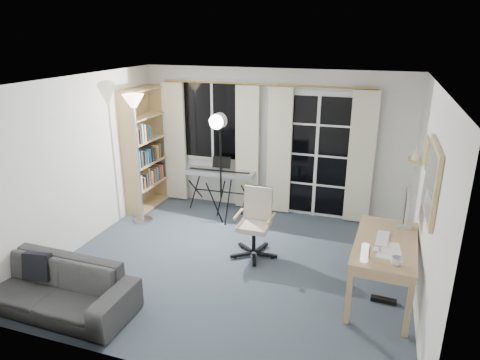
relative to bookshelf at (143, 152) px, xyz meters
name	(u,v)px	position (x,y,z in m)	size (l,w,h in m)	color
floor	(233,264)	(2.13, -1.41, -1.00)	(4.50, 4.00, 0.02)	#353F4D
window	(213,121)	(1.08, 0.57, 0.51)	(1.20, 0.08, 1.40)	white
french_door	(317,156)	(2.88, 0.57, 0.04)	(1.32, 0.09, 2.11)	white
curtains	(262,149)	(1.99, 0.47, 0.11)	(3.60, 0.07, 2.13)	gold
bookshelf	(143,152)	(0.00, 0.00, 0.00)	(0.36, 0.98, 2.08)	tan
torchiere_lamp	(135,121)	(0.27, -0.58, 0.67)	(0.42, 0.42, 2.06)	#B2B2B7
keyboard_piano	(220,173)	(1.30, 0.29, -0.33)	(1.20, 0.61, 0.86)	black
studio_light	(219,134)	(1.49, -0.23, 0.48)	(0.34, 0.37, 1.83)	black
office_chair	(256,216)	(2.32, -1.00, -0.43)	(0.63, 0.66, 0.95)	black
desk	(385,249)	(4.01, -1.56, -0.36)	(0.73, 1.37, 0.71)	#A27753
monitor	(407,207)	(4.20, -1.11, 0.00)	(0.18, 0.52, 0.45)	silver
desk_clutter	(378,262)	(3.94, -1.78, -0.43)	(0.44, 0.81, 0.91)	white
mug	(397,260)	(4.11, -2.06, -0.22)	(0.12, 0.09, 0.12)	silver
wall_mirror	(431,180)	(4.35, -1.76, 0.56)	(0.04, 0.94, 0.74)	tan
framed_print	(426,152)	(4.36, -0.86, 0.61)	(0.03, 0.42, 0.32)	tan
wall_shelf	(416,156)	(4.29, -0.36, 0.42)	(0.16, 0.30, 0.18)	tan
sofa	(51,280)	(0.55, -2.95, -0.62)	(1.87, 0.58, 0.73)	#28282A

